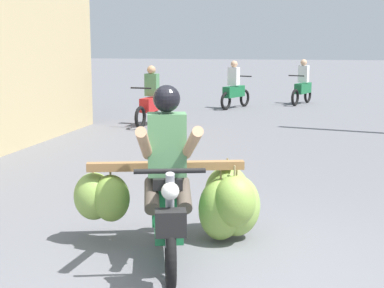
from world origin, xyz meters
TOP-DOWN VIEW (x-y plane):
  - motorbike_main_loaded at (-0.37, 0.98)m, footprint 1.89×2.03m
  - motorbike_distant_ahead_left at (-1.68, 12.72)m, footprint 0.76×1.53m
  - motorbike_distant_ahead_right at (0.24, 14.38)m, footprint 0.70×1.56m
  - motorbike_distant_far_ahead at (-3.07, 8.83)m, footprint 0.50×1.62m

SIDE VIEW (x-z plane):
  - motorbike_main_loaded at x=-0.37m, z-range -0.30..1.28m
  - motorbike_distant_ahead_left at x=-1.68m, z-range -0.13..1.27m
  - motorbike_distant_ahead_right at x=0.24m, z-range -0.13..1.27m
  - motorbike_distant_far_ahead at x=-3.07m, z-range -0.13..1.27m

